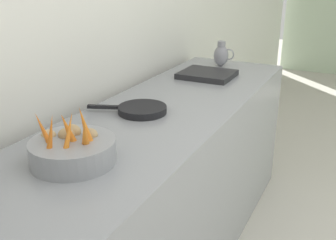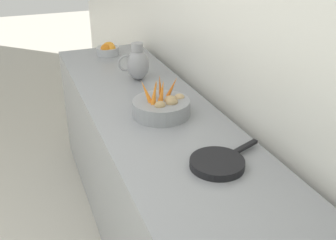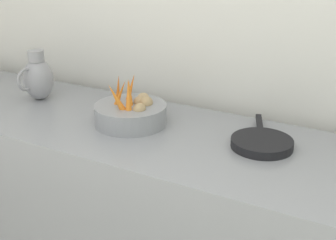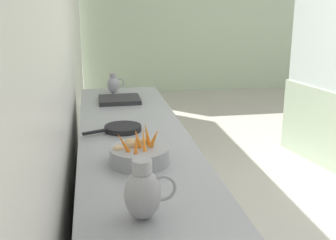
# 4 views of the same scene
# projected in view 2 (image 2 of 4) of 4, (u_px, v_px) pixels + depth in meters

# --- Properties ---
(prep_counter) EXTENTS (0.70, 3.38, 0.94)m
(prep_counter) POSITION_uv_depth(u_px,v_px,m) (174.00, 209.00, 2.25)
(prep_counter) COLOR gray
(prep_counter) RESTS_ON ground_plane
(vegetable_colander) EXTENTS (0.32, 0.32, 0.22)m
(vegetable_colander) POSITION_uv_depth(u_px,v_px,m) (161.00, 106.00, 2.23)
(vegetable_colander) COLOR gray
(vegetable_colander) RESTS_ON prep_counter
(orange_bowl) EXTENTS (0.18, 0.18, 0.10)m
(orange_bowl) POSITION_uv_depth(u_px,v_px,m) (108.00, 49.00, 3.25)
(orange_bowl) COLOR #ADAFB5
(orange_bowl) RESTS_ON prep_counter
(metal_pitcher_tall) EXTENTS (0.21, 0.15, 0.25)m
(metal_pitcher_tall) POSITION_uv_depth(u_px,v_px,m) (137.00, 63.00, 2.71)
(metal_pitcher_tall) COLOR #939399
(metal_pitcher_tall) RESTS_ON prep_counter
(skillet_on_counter) EXTENTS (0.39, 0.24, 0.03)m
(skillet_on_counter) POSITION_uv_depth(u_px,v_px,m) (218.00, 163.00, 1.78)
(skillet_on_counter) COLOR black
(skillet_on_counter) RESTS_ON prep_counter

